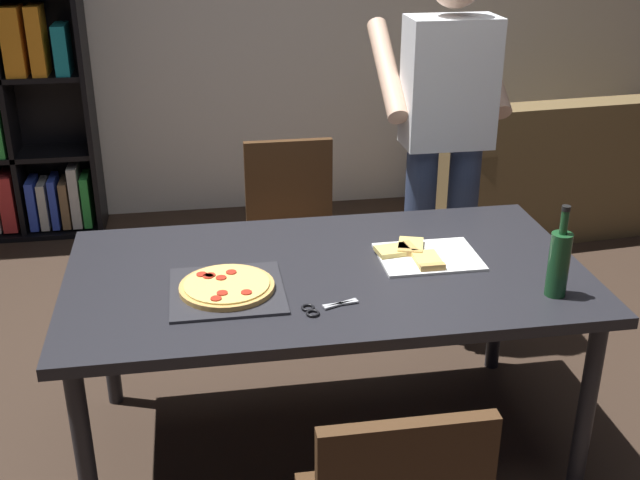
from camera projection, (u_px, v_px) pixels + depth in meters
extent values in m
plane|color=#38281E|center=(326.00, 442.00, 3.10)|extent=(12.00, 12.00, 0.00)
cube|color=#232328|center=(327.00, 275.00, 2.80)|extent=(1.82, 0.99, 0.04)
cylinder|color=#232328|center=(86.00, 461.00, 2.46)|extent=(0.06, 0.06, 0.71)
cylinder|color=#232328|center=(586.00, 409.00, 2.70)|extent=(0.06, 0.06, 0.71)
cylinder|color=#232328|center=(107.00, 328.00, 3.20)|extent=(0.06, 0.06, 0.71)
cylinder|color=#232328|center=(498.00, 296.00, 3.45)|extent=(0.06, 0.06, 0.71)
cube|color=#472D19|center=(295.00, 248.00, 3.73)|extent=(0.42, 0.42, 0.04)
cube|color=#472D19|center=(289.00, 186.00, 3.80)|extent=(0.42, 0.04, 0.45)
cylinder|color=#472D19|center=(262.00, 311.00, 3.63)|extent=(0.04, 0.04, 0.41)
cylinder|color=#472D19|center=(339.00, 305.00, 3.68)|extent=(0.04, 0.04, 0.41)
cylinder|color=#472D19|center=(255.00, 277.00, 3.95)|extent=(0.04, 0.04, 0.41)
cylinder|color=#472D19|center=(326.00, 271.00, 4.01)|extent=(0.04, 0.04, 0.41)
cube|color=brown|center=(561.00, 187.00, 5.14)|extent=(1.77, 0.99, 0.40)
cube|color=brown|center=(598.00, 138.00, 4.68)|extent=(1.71, 0.35, 0.45)
cube|color=brown|center=(454.00, 152.00, 4.85)|extent=(0.23, 0.86, 0.20)
cube|color=black|center=(86.00, 74.00, 4.66)|extent=(0.03, 0.35, 1.95)
cube|color=black|center=(4.00, 77.00, 4.59)|extent=(0.03, 0.29, 1.89)
cube|color=red|center=(10.00, 200.00, 4.87)|extent=(0.08, 0.22, 0.35)
cube|color=blue|center=(34.00, 202.00, 4.90)|extent=(0.05, 0.22, 0.31)
cube|color=silver|center=(45.00, 203.00, 4.92)|extent=(0.05, 0.22, 0.29)
cube|color=blue|center=(56.00, 200.00, 4.92)|extent=(0.04, 0.22, 0.31)
cube|color=olive|center=(67.00, 202.00, 4.93)|extent=(0.05, 0.22, 0.29)
cube|color=silver|center=(76.00, 194.00, 4.92)|extent=(0.06, 0.22, 0.38)
cube|color=green|center=(88.00, 198.00, 4.95)|extent=(0.05, 0.22, 0.32)
cube|color=orange|center=(14.00, 41.00, 4.50)|extent=(0.11, 0.22, 0.39)
cube|color=orange|center=(38.00, 40.00, 4.52)|extent=(0.08, 0.22, 0.39)
cube|color=teal|center=(62.00, 49.00, 4.56)|extent=(0.08, 0.22, 0.28)
cylinder|color=#38476B|center=(459.00, 242.00, 3.68)|extent=(0.14, 0.14, 0.95)
cylinder|color=#38476B|center=(418.00, 245.00, 3.65)|extent=(0.14, 0.14, 0.95)
cube|color=white|center=(449.00, 83.00, 3.36)|extent=(0.38, 0.22, 0.55)
cylinder|color=#E0B293|center=(487.00, 66.00, 3.55)|extent=(0.09, 0.50, 0.39)
cylinder|color=#E0B293|center=(387.00, 69.00, 3.48)|extent=(0.09, 0.50, 0.39)
cube|color=#2D2D33|center=(227.00, 291.00, 2.64)|extent=(0.38, 0.38, 0.01)
cylinder|color=tan|center=(227.00, 287.00, 2.63)|extent=(0.32, 0.32, 0.02)
cylinder|color=#EACC6B|center=(227.00, 284.00, 2.63)|extent=(0.29, 0.29, 0.01)
cylinder|color=#B22819|center=(216.00, 298.00, 2.52)|extent=(0.04, 0.04, 0.00)
cylinder|color=#B22819|center=(231.00, 272.00, 2.69)|extent=(0.04, 0.04, 0.00)
cylinder|color=#B22819|center=(221.00, 278.00, 2.66)|extent=(0.04, 0.04, 0.00)
cylinder|color=#B22819|center=(210.00, 275.00, 2.67)|extent=(0.04, 0.04, 0.00)
cylinder|color=#B22819|center=(208.00, 276.00, 2.67)|extent=(0.04, 0.04, 0.00)
cylinder|color=#B22819|center=(246.00, 292.00, 2.56)|extent=(0.04, 0.04, 0.00)
cylinder|color=#B22819|center=(202.00, 274.00, 2.68)|extent=(0.04, 0.04, 0.00)
cylinder|color=#B22819|center=(222.00, 293.00, 2.56)|extent=(0.04, 0.04, 0.00)
cube|color=white|center=(428.00, 257.00, 2.88)|extent=(0.36, 0.28, 0.01)
cube|color=#EACC6B|center=(411.00, 246.00, 2.93)|extent=(0.13, 0.16, 0.02)
cube|color=tan|center=(410.00, 253.00, 2.87)|extent=(0.09, 0.05, 0.02)
cube|color=#EACC6B|center=(428.00, 260.00, 2.82)|extent=(0.09, 0.14, 0.02)
cube|color=tan|center=(433.00, 267.00, 2.77)|extent=(0.09, 0.02, 0.02)
cube|color=#EACC6B|center=(395.00, 250.00, 2.90)|extent=(0.15, 0.11, 0.02)
cube|color=tan|center=(411.00, 248.00, 2.91)|extent=(0.04, 0.09, 0.02)
cylinder|color=#194723|center=(558.00, 265.00, 2.58)|extent=(0.07, 0.07, 0.22)
cylinder|color=#194723|center=(564.00, 222.00, 2.52)|extent=(0.03, 0.03, 0.08)
cylinder|color=black|center=(566.00, 208.00, 2.50)|extent=(0.03, 0.03, 0.02)
cube|color=silver|center=(342.00, 304.00, 2.55)|extent=(0.12, 0.05, 0.01)
cube|color=silver|center=(342.00, 304.00, 2.55)|extent=(0.12, 0.03, 0.01)
torus|color=black|center=(308.00, 307.00, 2.53)|extent=(0.05, 0.05, 0.01)
torus|color=black|center=(313.00, 313.00, 2.50)|extent=(0.05, 0.05, 0.01)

